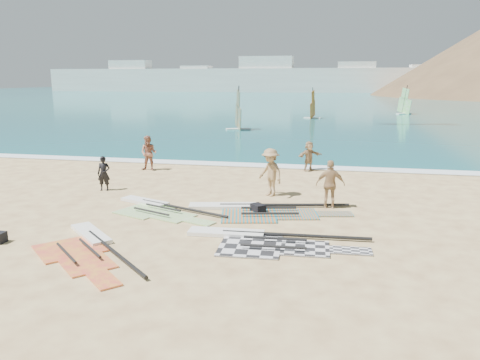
% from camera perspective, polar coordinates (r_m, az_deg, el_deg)
% --- Properties ---
extents(ground, '(300.00, 300.00, 0.00)m').
position_cam_1_polar(ground, '(14.71, -8.09, -6.86)').
color(ground, '#E1C883').
rests_on(ground, ground).
extents(sea, '(300.00, 240.00, 0.06)m').
position_cam_1_polar(sea, '(145.20, 10.07, 10.24)').
color(sea, '#0D4C61').
rests_on(sea, ground).
extents(surf_line, '(300.00, 1.20, 0.04)m').
position_cam_1_polar(surf_line, '(26.24, 1.01, 1.77)').
color(surf_line, white).
rests_on(surf_line, ground).
extents(far_town, '(160.00, 8.00, 12.00)m').
position_cam_1_polar(far_town, '(164.33, 4.74, 12.18)').
color(far_town, white).
rests_on(far_town, ground).
extents(rig_grey, '(5.64, 2.25, 0.20)m').
position_cam_1_polar(rig_grey, '(14.14, 2.45, -7.34)').
color(rig_grey, black).
rests_on(rig_grey, ground).
extents(rig_green, '(4.80, 3.08, 0.20)m').
position_cam_1_polar(rig_green, '(17.76, -10.21, -3.41)').
color(rig_green, '#64B81F').
rests_on(rig_green, ground).
extents(rig_orange, '(6.16, 3.03, 0.20)m').
position_cam_1_polar(rig_orange, '(17.26, 1.89, -3.67)').
color(rig_orange, orange).
rests_on(rig_orange, ground).
extents(rig_red, '(4.24, 4.50, 0.20)m').
position_cam_1_polar(rig_red, '(14.31, -18.11, -7.73)').
color(rig_red, '#DC2243').
rests_on(rig_red, ground).
extents(gear_bag_far, '(0.63, 0.64, 0.32)m').
position_cam_1_polar(gear_bag_far, '(17.08, 2.21, -3.47)').
color(gear_bag_far, black).
rests_on(gear_bag_far, ground).
extents(person_wetsuit, '(0.62, 0.48, 1.51)m').
position_cam_1_polar(person_wetsuit, '(21.12, -16.27, 0.77)').
color(person_wetsuit, black).
rests_on(person_wetsuit, ground).
extents(beachgoer_left, '(0.91, 0.71, 1.84)m').
position_cam_1_polar(beachgoer_left, '(25.18, -11.06, 3.23)').
color(beachgoer_left, '#9E624C').
rests_on(beachgoer_left, ground).
extents(beachgoer_mid, '(1.45, 1.40, 1.99)m').
position_cam_1_polar(beachgoer_mid, '(19.34, 3.73, 0.94)').
color(beachgoer_mid, '#997951').
rests_on(beachgoer_mid, ground).
extents(beachgoer_back, '(1.10, 0.51, 1.83)m').
position_cam_1_polar(beachgoer_back, '(17.82, 10.96, -0.51)').
color(beachgoer_back, tan).
rests_on(beachgoer_back, ground).
extents(beachgoer_right, '(1.42, 1.28, 1.57)m').
position_cam_1_polar(beachgoer_right, '(24.91, 8.41, 2.91)').
color(beachgoer_right, tan).
rests_on(beachgoer_right, ground).
extents(windsurfer_left, '(2.34, 2.58, 4.14)m').
position_cam_1_polar(windsurfer_left, '(44.25, -0.22, 7.69)').
color(windsurfer_left, white).
rests_on(windsurfer_left, ground).
extents(windsurfer_centre, '(2.12, 2.48, 3.74)m').
position_cam_1_polar(windsurfer_centre, '(57.57, 8.85, 8.53)').
color(windsurfer_centre, white).
rests_on(windsurfer_centre, ground).
extents(windsurfer_right, '(2.11, 2.18, 3.91)m').
position_cam_1_polar(windsurfer_right, '(67.50, 19.39, 8.56)').
color(windsurfer_right, white).
rests_on(windsurfer_right, ground).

